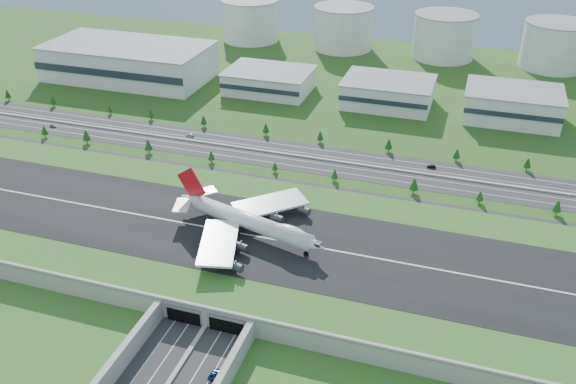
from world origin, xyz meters
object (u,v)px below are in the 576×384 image
(fuel_tank_a, at_px, (251,20))
(car_7, at_px, (190,135))
(boeing_747, at_px, (249,221))
(car_5, at_px, (431,166))
(car_4, at_px, (53,126))
(car_2, at_px, (214,374))

(fuel_tank_a, height_order, car_7, fuel_tank_a)
(boeing_747, relative_size, car_5, 15.51)
(fuel_tank_a, bearing_deg, car_4, -102.07)
(fuel_tank_a, height_order, car_5, fuel_tank_a)
(car_4, height_order, car_5, car_5)
(boeing_747, bearing_deg, fuel_tank_a, 125.94)
(boeing_747, relative_size, car_7, 13.66)
(fuel_tank_a, xyz_separation_m, car_4, (-47.64, -222.75, -16.63))
(car_7, bearing_deg, car_4, -82.73)
(car_4, bearing_deg, car_7, -64.71)
(car_2, xyz_separation_m, car_4, (-180.41, 158.30, 0.01))
(fuel_tank_a, bearing_deg, car_5, -48.18)
(car_2, bearing_deg, fuel_tank_a, -65.97)
(car_5, bearing_deg, fuel_tank_a, -148.29)
(fuel_tank_a, xyz_separation_m, boeing_747, (117.66, -309.00, -2.83))
(car_7, bearing_deg, fuel_tank_a, -170.90)
(fuel_tank_a, xyz_separation_m, car_2, (132.77, -381.05, -16.64))
(car_4, xyz_separation_m, car_7, (87.75, 13.98, 0.04))
(car_4, relative_size, car_5, 0.92)
(fuel_tank_a, bearing_deg, car_7, -79.12)
(car_2, distance_m, car_5, 182.34)
(boeing_747, xyz_separation_m, car_5, (66.81, 102.80, -13.75))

